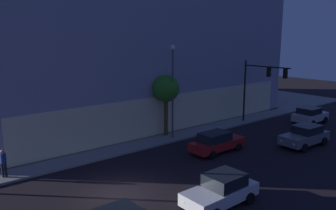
% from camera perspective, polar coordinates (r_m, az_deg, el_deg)
% --- Properties ---
extents(ground_plane, '(120.00, 120.00, 0.00)m').
position_cam_1_polar(ground_plane, '(20.25, -8.37, -14.86)').
color(ground_plane, black).
extents(modern_building, '(33.71, 24.62, 18.23)m').
position_cam_1_polar(modern_building, '(41.14, -9.87, 11.41)').
color(modern_building, '#4C4C51').
rests_on(modern_building, ground).
extents(traffic_light_far_corner, '(0.36, 5.15, 6.37)m').
position_cam_1_polar(traffic_light_far_corner, '(35.05, 15.26, 4.03)').
color(traffic_light_far_corner, black).
rests_on(traffic_light_far_corner, sidewalk_corner).
extents(street_lamp_sidewalk, '(0.44, 0.44, 8.07)m').
position_cam_1_polar(street_lamp_sidewalk, '(29.21, 0.78, 4.12)').
color(street_lamp_sidewalk, '#4A4A4A').
rests_on(street_lamp_sidewalk, sidewalk_corner).
extents(sidewalk_tree, '(2.42, 2.42, 5.48)m').
position_cam_1_polar(sidewalk_tree, '(30.06, -0.37, 2.66)').
color(sidewalk_tree, brown).
rests_on(sidewalk_tree, sidewalk_corner).
extents(pedestrian_waiting, '(0.36, 0.36, 1.82)m').
position_cam_1_polar(pedestrian_waiting, '(24.07, -25.86, -8.39)').
color(pedestrian_waiting, black).
rests_on(pedestrian_waiting, sidewalk_corner).
extents(car_white, '(4.39, 2.15, 1.70)m').
position_cam_1_polar(car_white, '(19.01, 8.91, -13.88)').
color(car_white, silver).
rests_on(car_white, ground).
extents(car_red, '(4.77, 1.99, 1.63)m').
position_cam_1_polar(car_red, '(27.04, 8.16, -6.14)').
color(car_red, maroon).
rests_on(car_red, ground).
extents(car_grey, '(4.67, 2.29, 1.72)m').
position_cam_1_polar(car_grey, '(30.43, 21.96, -4.76)').
color(car_grey, slate).
rests_on(car_grey, ground).
extents(car_silver, '(4.02, 2.23, 1.71)m').
position_cam_1_polar(car_silver, '(38.36, 22.68, -1.58)').
color(car_silver, '#B7BABF').
rests_on(car_silver, ground).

